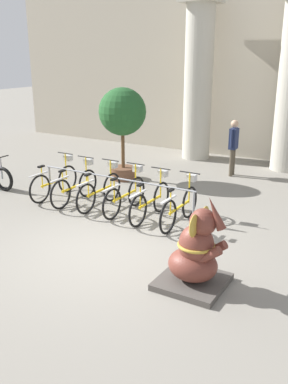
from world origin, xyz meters
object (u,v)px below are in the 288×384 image
bicycle_5 (180,206)px  person_pedestrian (233,143)px  bicycle_0 (55,181)px  bicycle_2 (100,190)px  bicycle_3 (125,195)px  elephant_statue (196,255)px  bicycle_1 (75,186)px  potted_tree (122,116)px  bicycle_4 (151,201)px

bicycle_5 → person_pedestrian: bearing=94.8°
person_pedestrian → bicycle_0: bearing=-127.1°
bicycle_2 → person_pedestrian: (1.77, 4.21, 0.57)m
bicycle_3 → elephant_statue: bearing=-38.9°
elephant_statue → person_pedestrian: size_ratio=0.93×
bicycle_1 → elephant_statue: elephant_statue is taller
bicycle_0 → potted_tree: 2.72m
bicycle_3 → elephant_statue: elephant_statue is taller
bicycle_1 → potted_tree: (-0.13, 2.32, 1.39)m
bicycle_2 → bicycle_5: size_ratio=1.00×
bicycle_0 → potted_tree: (0.58, 2.26, 1.39)m
bicycle_4 → potted_tree: bearing=134.1°
bicycle_2 → elephant_statue: (3.43, -2.19, 0.11)m
bicycle_3 → bicycle_4: size_ratio=1.00×
bicycle_4 → bicycle_3: bearing=174.8°
bicycle_3 → bicycle_5: same height
bicycle_1 → elephant_statue: 4.66m
bicycle_0 → bicycle_3: (2.12, 0.00, 0.00)m
bicycle_0 → bicycle_1: 0.71m
bicycle_4 → person_pedestrian: (0.35, 4.27, 0.57)m
bicycle_0 → bicycle_2: bearing=-0.2°
bicycle_0 → bicycle_3: size_ratio=1.00×
bicycle_2 → bicycle_0: bearing=179.8°
bicycle_2 → bicycle_3: size_ratio=1.00×
bicycle_2 → elephant_statue: 4.08m
bicycle_5 → person_pedestrian: size_ratio=1.05×
bicycle_1 → bicycle_2: size_ratio=1.00×
bicycle_5 → potted_tree: bearing=142.0°
bicycle_3 → elephant_statue: 3.51m
bicycle_4 → potted_tree: 3.52m
bicycle_3 → person_pedestrian: 4.37m
bicycle_2 → potted_tree: size_ratio=0.67×
bicycle_4 → elephant_statue: 2.94m
bicycle_5 → elephant_statue: 2.52m
bicycle_2 → person_pedestrian: person_pedestrian is taller
bicycle_0 → person_pedestrian: size_ratio=1.05×
bicycle_0 → bicycle_5: size_ratio=1.00×
bicycle_0 → bicycle_1: size_ratio=1.00×
bicycle_1 → bicycle_5: (2.83, 0.00, 0.00)m
person_pedestrian → potted_tree: potted_tree is taller
bicycle_1 → elephant_statue: bearing=-27.4°
bicycle_5 → person_pedestrian: 4.31m
bicycle_5 → bicycle_3: bearing=177.7°
bicycle_1 → bicycle_4: size_ratio=1.00×
bicycle_1 → person_pedestrian: bearing=59.9°
elephant_statue → bicycle_3: bearing=141.1°
bicycle_3 → potted_tree: size_ratio=0.67×
bicycle_0 → bicycle_4: same height
potted_tree → person_pedestrian: bearing=36.7°
bicycle_5 → potted_tree: potted_tree is taller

